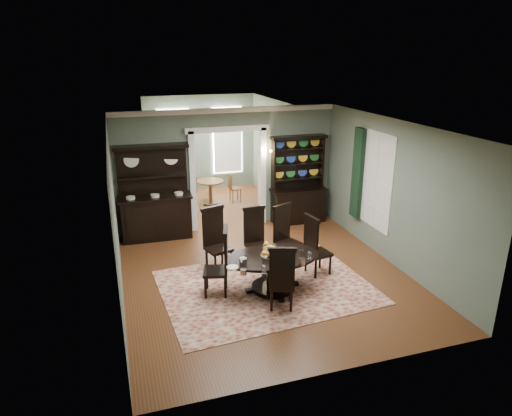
% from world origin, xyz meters
% --- Properties ---
extents(room, '(5.51, 6.01, 3.01)m').
position_xyz_m(room, '(0.00, 0.04, 1.58)').
color(room, brown).
rests_on(room, ground).
extents(parlor, '(3.51, 3.50, 3.01)m').
position_xyz_m(parlor, '(0.00, 5.53, 1.52)').
color(parlor, brown).
rests_on(parlor, ground).
extents(doorway_trim, '(2.08, 0.25, 2.57)m').
position_xyz_m(doorway_trim, '(0.00, 3.00, 1.62)').
color(doorway_trim, silver).
rests_on(doorway_trim, floor).
extents(right_window, '(0.15, 1.47, 2.12)m').
position_xyz_m(right_window, '(2.69, 0.93, 1.60)').
color(right_window, white).
rests_on(right_window, wall_right).
extents(wall_sconce, '(0.27, 0.21, 0.21)m').
position_xyz_m(wall_sconce, '(0.95, 2.85, 1.89)').
color(wall_sconce, '#B2802F').
rests_on(wall_sconce, back_wall_right).
extents(rug, '(4.05, 3.13, 0.01)m').
position_xyz_m(rug, '(-0.14, -0.41, 0.01)').
color(rug, maroon).
rests_on(rug, floor).
extents(dining_table, '(1.81, 1.69, 0.70)m').
position_xyz_m(dining_table, '(-0.05, -0.53, 0.49)').
color(dining_table, black).
rests_on(dining_table, rug).
extents(centerpiece, '(1.61, 1.03, 0.26)m').
position_xyz_m(centerpiece, '(-0.14, -0.62, 0.78)').
color(centerpiece, silver).
rests_on(centerpiece, dining_table).
extents(chair_far_left, '(0.60, 0.59, 1.33)m').
position_xyz_m(chair_far_left, '(-0.86, 0.68, 0.70)').
color(chair_far_left, black).
rests_on(chair_far_left, rug).
extents(chair_far_mid, '(0.50, 0.48, 1.27)m').
position_xyz_m(chair_far_mid, '(-0.02, 0.62, 0.67)').
color(chair_far_mid, black).
rests_on(chair_far_mid, rug).
extents(chair_far_right, '(0.60, 0.59, 1.27)m').
position_xyz_m(chair_far_right, '(0.60, 0.56, 0.66)').
color(chair_far_right, black).
rests_on(chair_far_right, rug).
extents(chair_end_left, '(0.57, 0.58, 1.30)m').
position_xyz_m(chair_end_left, '(-0.99, -0.39, 0.68)').
color(chair_end_left, black).
rests_on(chair_end_left, rug).
extents(chair_end_right, '(0.52, 0.53, 1.26)m').
position_xyz_m(chair_end_right, '(0.94, -0.19, 0.66)').
color(chair_end_right, black).
rests_on(chair_end_right, rug).
extents(chair_near, '(0.56, 0.55, 1.22)m').
position_xyz_m(chair_near, '(-0.14, -1.24, 0.64)').
color(chair_near, black).
rests_on(chair_near, rug).
extents(sideboard, '(1.72, 0.64, 2.25)m').
position_xyz_m(sideboard, '(-1.85, 2.74, 0.78)').
color(sideboard, black).
rests_on(sideboard, floor).
extents(welsh_dresser, '(1.45, 0.53, 2.27)m').
position_xyz_m(welsh_dresser, '(1.80, 2.75, 0.82)').
color(welsh_dresser, black).
rests_on(welsh_dresser, floor).
extents(parlor_table, '(0.78, 0.78, 0.72)m').
position_xyz_m(parlor_table, '(-0.09, 4.80, 0.47)').
color(parlor_table, '#583419').
rests_on(parlor_table, parlor_floor).
extents(parlor_chair_left, '(0.43, 0.42, 0.89)m').
position_xyz_m(parlor_chair_left, '(-0.66, 4.82, 0.48)').
color(parlor_chair_left, '#583419').
rests_on(parlor_chair_left, parlor_floor).
extents(parlor_chair_right, '(0.37, 0.36, 0.85)m').
position_xyz_m(parlor_chair_right, '(0.61, 4.84, 0.46)').
color(parlor_chair_right, '#583419').
rests_on(parlor_chair_right, parlor_floor).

